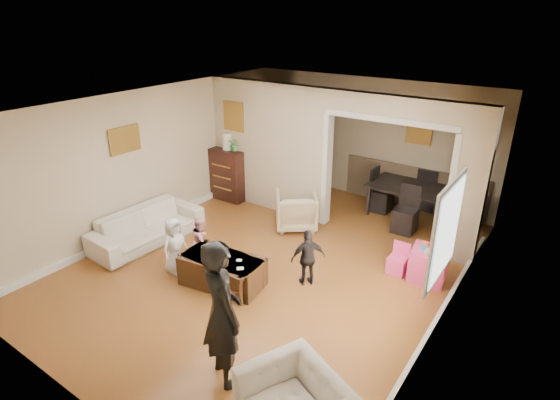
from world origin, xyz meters
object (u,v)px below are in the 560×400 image
Objects in this scene: coffee_cup at (224,259)px; armchair_back at (296,210)px; table_lamp at (227,141)px; cyan_cup at (423,247)px; coffee_table at (222,271)px; child_kneel_b at (202,240)px; dining_table at (417,204)px; adult_person at (222,313)px; child_kneel_a at (174,246)px; sofa at (147,226)px; play_table at (428,265)px; child_toddler at (308,258)px; dresser at (229,174)px.

armchair_back is at bearing 95.85° from coffee_cup.
cyan_cup is at bearing -9.58° from table_lamp.
coffee_table is 1.52× the size of child_kneel_b.
dining_table is (1.64, 3.91, 0.10)m from coffee_table.
child_kneel_a is (-2.11, 1.23, -0.41)m from adult_person.
play_table is at bearing -66.91° from sofa.
coffee_table is 0.78m from child_kneel_b.
play_table is at bearing -84.83° from adult_person.
dining_table is at bearing 68.82° from coffee_cup.
armchair_back reaches higher than cyan_cup.
cyan_cup is 0.09× the size of child_toddler.
child_toddler is at bearing -97.80° from dining_table.
child_kneel_a is 2.10m from child_toddler.
play_table is (2.51, 1.92, 0.02)m from coffee_table.
table_lamp is 5.27m from adult_person.
armchair_back reaches higher than coffee_cup.
sofa is at bearing 62.39° from child_kneel_b.
sofa is 1.82× the size of dresser.
table_lamp reaches higher than child_toddler.
coffee_table is at bearing -142.61° from play_table.
coffee_cup is 3.00m from cyan_cup.
dresser is 2.74m from child_kneel_b.
table_lamp is 0.44× the size of child_kneel_b.
cyan_cup reaches higher than coffee_cup.
table_lamp is at bearing 171.23° from play_table.
adult_person is at bearing -49.81° from dresser.
coffee_cup is (2.23, -2.69, -0.06)m from dresser.
coffee_table is 2.33× the size of play_table.
dining_table is at bearing -174.05° from armchair_back.
child_toddler reaches higher than coffee_table.
child_kneel_a is 1.03× the size of child_toddler.
coffee_table is (0.14, -2.26, -0.12)m from armchair_back.
child_toddler is at bearing -104.93° from child_kneel_b.
coffee_table is at bearing -51.05° from table_lamp.
coffee_table is 0.30m from coffee_cup.
child_kneel_b is (1.43, -2.34, -0.90)m from table_lamp.
table_lamp is 3.58m from coffee_cup.
adult_person is 2.16× the size of child_kneel_b.
dining_table is (3.77, 1.28, -0.23)m from dresser.
table_lamp is at bearing -23.90° from adult_person.
table_lamp reaches higher than dresser.
child_toddler reaches higher than dining_table.
child_kneel_b is at bearing -153.24° from play_table.
table_lamp is at bearing 128.95° from coffee_table.
sofa is at bearing -132.30° from dining_table.
play_table is (4.53, 1.66, -0.04)m from sofa.
coffee_table is (2.02, -0.26, -0.07)m from sofa.
coffee_cup is (0.24, -2.31, 0.16)m from armchair_back.
child_kneel_a is (-0.85, -0.15, 0.23)m from coffee_table.
cyan_cup is at bearing -92.58° from child_kneel_b.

